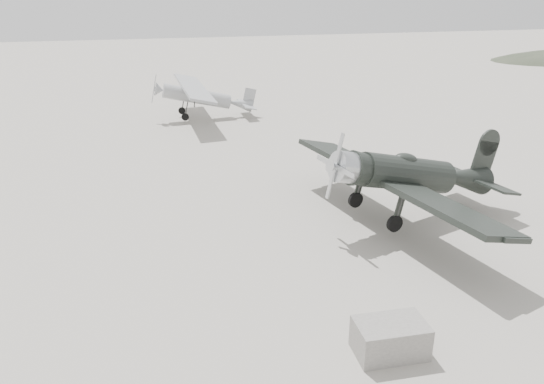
{
  "coord_description": "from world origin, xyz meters",
  "views": [
    {
      "loc": [
        -5.35,
        -15.6,
        8.85
      ],
      "look_at": [
        -0.68,
        2.4,
        1.5
      ],
      "focal_mm": 35.0,
      "sensor_mm": 36.0,
      "label": 1
    }
  ],
  "objects": [
    {
      "name": "equipment_block",
      "position": [
        0.36,
        -5.57,
        0.45
      ],
      "size": [
        1.84,
        1.2,
        0.9
      ],
      "primitive_type": "cube",
      "rotation": [
        0.0,
        0.0,
        -0.05
      ],
      "color": "slate",
      "rests_on": "ground"
    },
    {
      "name": "lowwing_monoplane",
      "position": [
        4.8,
        1.74,
        1.92
      ],
      "size": [
        8.15,
        11.31,
        3.63
      ],
      "rotation": [
        0.0,
        0.24,
        0.2
      ],
      "color": "black",
      "rests_on": "ground"
    },
    {
      "name": "highwing_monoplane",
      "position": [
        -0.96,
        20.78,
        1.75
      ],
      "size": [
        6.99,
        9.8,
        2.8
      ],
      "rotation": [
        0.0,
        0.23,
        0.02
      ],
      "color": "#939698",
      "rests_on": "ground"
    },
    {
      "name": "ground",
      "position": [
        0.0,
        0.0,
        0.0
      ],
      "size": [
        160.0,
        160.0,
        0.0
      ],
      "primitive_type": "plane",
      "color": "#9D948B",
      "rests_on": "ground"
    }
  ]
}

